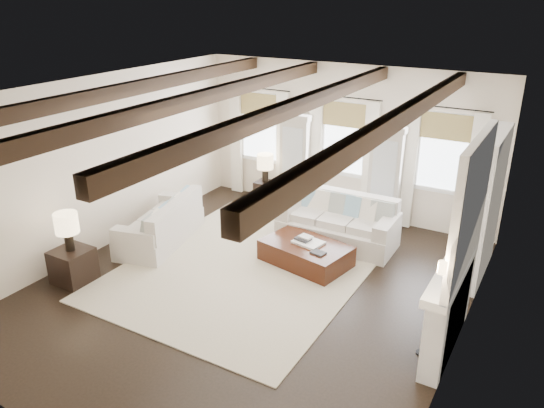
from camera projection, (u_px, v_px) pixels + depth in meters
The scene contains 16 objects.
ground at pixel (251, 288), 8.74m from camera, with size 7.50×7.50×0.00m, color black.
room_shell at pixel (320, 171), 8.40m from camera, with size 6.54×7.54×3.22m.
area_rug at pixel (247, 267), 9.37m from camera, with size 3.93×4.84×0.02m, color #C0B499.
sofa_back at pixel (339, 223), 10.19m from camera, with size 2.23×1.03×0.95m.
sofa_left at pixel (163, 225), 10.18m from camera, with size 1.36×2.20×0.88m.
ottoman at pixel (306, 254), 9.44m from camera, with size 1.51×0.94×0.40m, color black.
tray at pixel (308, 242), 9.37m from camera, with size 0.50×0.38×0.04m, color white.
book_lower at pixel (303, 239), 9.41m from camera, with size 0.26×0.20×0.04m, color #262628.
book_upper at pixel (306, 237), 9.40m from camera, with size 0.22×0.17×0.03m, color beige.
book_loose at pixel (318, 253), 9.01m from camera, with size 0.24×0.18×0.03m, color #262628.
side_table_front at pixel (73, 266), 8.83m from camera, with size 0.58×0.58×0.58m, color black.
lamp_front at pixel (67, 225), 8.55m from camera, with size 0.38×0.38×0.66m.
side_table_back at pixel (265, 194), 11.87m from camera, with size 0.40×0.40×0.61m, color black.
lamp_back at pixel (265, 163), 11.59m from camera, with size 0.36×0.36×0.63m.
candlestick_near at pixel (424, 334), 7.05m from camera, with size 0.15×0.15×0.75m.
candlestick_far at pixel (433, 317), 7.44m from camera, with size 0.15×0.15×0.72m.
Camera 1 is at (4.08, -6.39, 4.57)m, focal length 35.00 mm.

